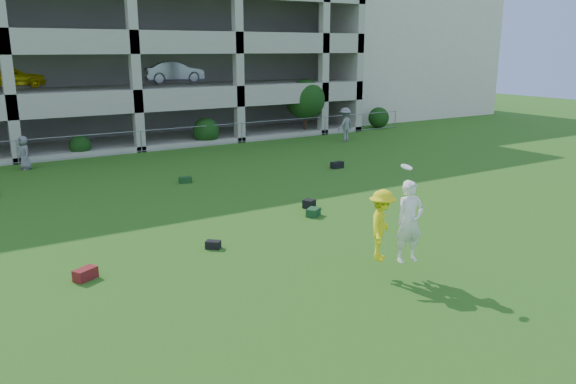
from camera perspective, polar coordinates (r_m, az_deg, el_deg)
ground at (r=14.61m, az=8.93°, el=-7.42°), size 100.00×100.00×0.00m
stucco_building at (r=49.81m, az=8.26°, el=13.80°), size 16.00×14.00×10.00m
bystander_c at (r=28.29m, az=-25.22°, el=3.62°), size 0.67×0.86×1.54m
bystander_f at (r=33.78m, az=5.82°, el=6.85°), size 1.45×1.09×1.99m
bag_red_a at (r=14.42m, az=-19.89°, el=-7.83°), size 0.63×0.53×0.28m
bag_black_b at (r=15.74m, az=-7.61°, el=-5.32°), size 0.47×0.45×0.22m
bag_green_c at (r=18.57m, az=2.58°, el=-2.06°), size 0.61×0.57×0.26m
crate_d at (r=19.47m, az=2.16°, el=-1.22°), size 0.46×0.46×0.30m
bag_black_e at (r=26.07m, az=5.01°, el=2.75°), size 0.62×0.34×0.30m
bag_green_g at (r=23.52m, az=-10.39°, el=1.23°), size 0.55×0.39×0.25m
frisbee_contest at (r=13.53m, az=10.49°, el=-3.21°), size 1.57×1.26×2.39m
parking_garage at (r=38.93m, az=-19.23°, el=14.54°), size 30.00×14.00×12.00m
fence at (r=30.90m, az=-14.69°, el=5.03°), size 36.06×0.06×1.20m
shrub_row at (r=33.05m, az=-7.51°, el=7.53°), size 34.38×2.52×3.50m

